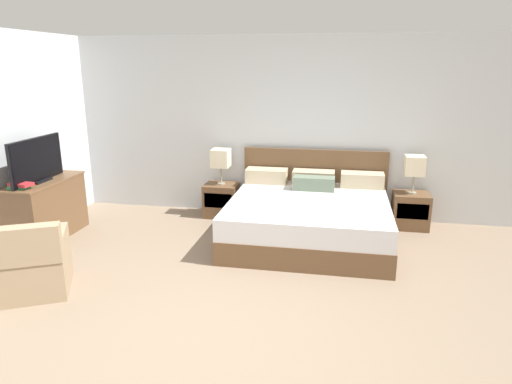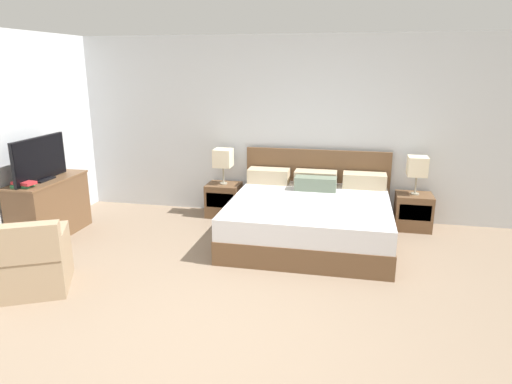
# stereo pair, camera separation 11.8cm
# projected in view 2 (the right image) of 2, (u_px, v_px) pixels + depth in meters

# --- Properties ---
(ground_plane) EXTENTS (10.20, 10.20, 0.00)m
(ground_plane) POSITION_uv_depth(u_px,v_px,m) (211.00, 343.00, 3.67)
(ground_plane) COLOR #84705B
(wall_back) EXTENTS (7.21, 0.06, 2.57)m
(wall_back) POSITION_uv_depth(u_px,v_px,m) (281.00, 128.00, 6.55)
(wall_back) COLOR silver
(wall_back) RESTS_ON ground
(bed) EXTENTS (2.04, 1.95, 1.00)m
(bed) POSITION_uv_depth(u_px,v_px,m) (310.00, 217.00, 5.78)
(bed) COLOR brown
(bed) RESTS_ON ground
(nightstand_left) EXTENTS (0.48, 0.41, 0.48)m
(nightstand_left) POSITION_uv_depth(u_px,v_px,m) (224.00, 200.00, 6.71)
(nightstand_left) COLOR brown
(nightstand_left) RESTS_ON ground
(nightstand_right) EXTENTS (0.48, 0.41, 0.48)m
(nightstand_right) POSITION_uv_depth(u_px,v_px,m) (413.00, 211.00, 6.17)
(nightstand_right) COLOR brown
(nightstand_right) RESTS_ON ground
(table_lamp_left) EXTENTS (0.25, 0.25, 0.52)m
(table_lamp_left) POSITION_uv_depth(u_px,v_px,m) (223.00, 158.00, 6.55)
(table_lamp_left) COLOR gray
(table_lamp_left) RESTS_ON nightstand_left
(table_lamp_right) EXTENTS (0.25, 0.25, 0.52)m
(table_lamp_right) POSITION_uv_depth(u_px,v_px,m) (417.00, 167.00, 6.01)
(table_lamp_right) COLOR gray
(table_lamp_right) RESTS_ON nightstand_right
(dresser) EXTENTS (0.47, 1.14, 0.77)m
(dresser) POSITION_uv_depth(u_px,v_px,m) (50.00, 207.00, 5.87)
(dresser) COLOR brown
(dresser) RESTS_ON ground
(tv) EXTENTS (0.18, 0.95, 0.55)m
(tv) POSITION_uv_depth(u_px,v_px,m) (40.00, 160.00, 5.63)
(tv) COLOR black
(tv) RESTS_ON dresser
(book_red_cover) EXTENTS (0.24, 0.18, 0.04)m
(book_red_cover) POSITION_uv_depth(u_px,v_px,m) (23.00, 186.00, 5.37)
(book_red_cover) COLOR #2D7042
(book_red_cover) RESTS_ON dresser
(book_blue_cover) EXTENTS (0.28, 0.19, 0.03)m
(book_blue_cover) POSITION_uv_depth(u_px,v_px,m) (24.00, 183.00, 5.36)
(book_blue_cover) COLOR #B7282D
(book_blue_cover) RESTS_ON book_red_cover
(armchair_by_window) EXTENTS (0.92, 0.92, 0.76)m
(armchair_by_window) POSITION_uv_depth(u_px,v_px,m) (30.00, 263.00, 4.46)
(armchair_by_window) COLOR #9E8466
(armchair_by_window) RESTS_ON ground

